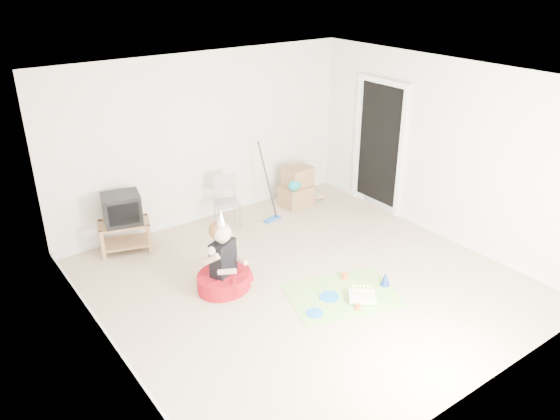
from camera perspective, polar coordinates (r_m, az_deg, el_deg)
ground at (r=7.12m, az=2.57°, el=-7.50°), size 5.00×5.00×0.00m
doorway_recess at (r=9.03m, az=10.39°, el=6.46°), size 0.02×0.90×2.05m
tv_stand at (r=8.03m, az=-15.87°, el=-2.40°), size 0.79×0.63×0.43m
crt_tv at (r=7.87m, az=-16.19°, el=0.14°), size 0.58×0.52×0.43m
folding_chair at (r=8.41m, az=-5.59°, el=0.76°), size 0.46×0.44×0.81m
cardboard_boxes at (r=9.16m, az=1.78°, el=2.39°), size 0.56×0.44×0.65m
floor_mop at (r=8.61m, az=-0.82°, el=0.51°), size 0.32×0.40×1.22m
book_pile at (r=9.50m, az=3.67°, el=1.39°), size 0.21×0.26×0.08m
seated_woman at (r=6.91m, az=-5.90°, el=-6.39°), size 0.99×0.99×1.08m
party_mat at (r=6.90m, az=6.53°, el=-8.79°), size 1.57×1.34×0.01m
birthday_cake at (r=6.81m, az=8.56°, el=-8.98°), size 0.41×0.40×0.15m
blue_plate_near at (r=6.83m, az=5.16°, el=-9.00°), size 0.26×0.26×0.01m
blue_plate_far at (r=6.53m, az=3.61°, el=-10.69°), size 0.28×0.28×0.01m
orange_cup_near at (r=7.19m, az=6.79°, el=-6.83°), size 0.10×0.10×0.09m
orange_cup_far at (r=6.64m, az=8.13°, el=-9.98°), size 0.08×0.08×0.07m
blue_party_hat at (r=7.12m, az=10.94°, el=-7.05°), size 0.16×0.16×0.18m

